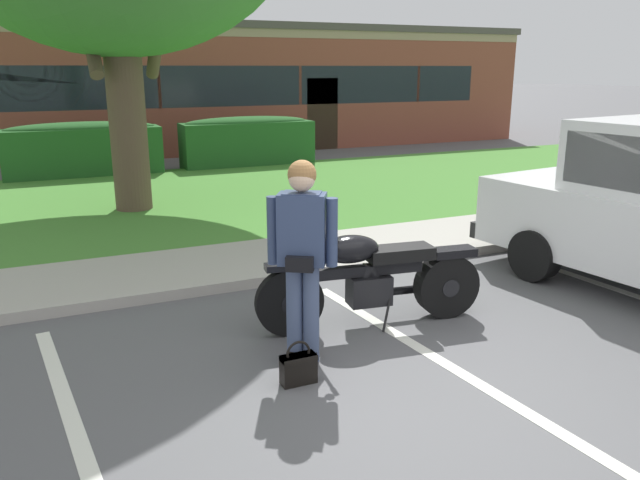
% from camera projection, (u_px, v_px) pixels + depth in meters
% --- Properties ---
extents(ground_plane, '(140.00, 140.00, 0.00)m').
position_uv_depth(ground_plane, '(444.00, 386.00, 4.89)').
color(ground_plane, '#565659').
extents(curb_strip, '(60.00, 0.20, 0.12)m').
position_uv_depth(curb_strip, '(303.00, 274.00, 7.36)').
color(curb_strip, '#ADA89E').
rests_on(curb_strip, ground).
extents(concrete_walk, '(60.00, 1.50, 0.08)m').
position_uv_depth(concrete_walk, '(278.00, 256.00, 8.11)').
color(concrete_walk, '#ADA89E').
rests_on(concrete_walk, ground).
extents(grass_lawn, '(60.00, 6.89, 0.06)m').
position_uv_depth(grass_lawn, '(199.00, 198.00, 11.79)').
color(grass_lawn, '#478433').
rests_on(grass_lawn, ground).
extents(stall_stripe_0, '(0.51, 4.39, 0.01)m').
position_uv_depth(stall_stripe_0, '(84.00, 455.00, 4.01)').
color(stall_stripe_0, silver).
rests_on(stall_stripe_0, ground).
extents(stall_stripe_1, '(0.51, 4.39, 0.01)m').
position_uv_depth(stall_stripe_1, '(454.00, 369.00, 5.16)').
color(stall_stripe_1, silver).
rests_on(stall_stripe_1, ground).
extents(motorcycle, '(2.24, 0.82, 1.26)m').
position_uv_depth(motorcycle, '(379.00, 276.00, 5.95)').
color(motorcycle, black).
rests_on(motorcycle, ground).
extents(rider_person, '(0.50, 0.40, 1.70)m').
position_uv_depth(rider_person, '(302.00, 248.00, 5.05)').
color(rider_person, black).
rests_on(rider_person, ground).
extents(handbag, '(0.28, 0.13, 0.36)m').
position_uv_depth(handbag, '(298.00, 366.00, 4.89)').
color(handbag, black).
rests_on(handbag, ground).
extents(hedge_left, '(3.37, 0.90, 1.24)m').
position_uv_depth(hedge_left, '(83.00, 148.00, 14.01)').
color(hedge_left, '#235623').
rests_on(hedge_left, ground).
extents(hedge_center_left, '(3.27, 0.90, 1.24)m').
position_uv_depth(hedge_center_left, '(248.00, 140.00, 15.54)').
color(hedge_center_left, '#235623').
rests_on(hedge_center_left, ground).
extents(brick_building, '(24.05, 9.35, 3.65)m').
position_uv_depth(brick_building, '(133.00, 85.00, 20.63)').
color(brick_building, brown).
rests_on(brick_building, ground).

